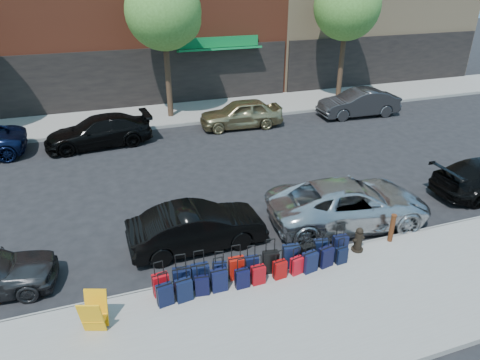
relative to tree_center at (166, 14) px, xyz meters
name	(u,v)px	position (x,y,z in m)	size (l,w,h in m)	color
ground	(207,197)	(-0.64, -9.50, -5.41)	(120.00, 120.00, 0.00)	black
sidewalk_near	(280,321)	(-0.64, -16.00, -5.34)	(60.00, 4.00, 0.15)	gray
sidewalk_far	(161,115)	(-0.64, 0.50, -5.34)	(60.00, 4.00, 0.15)	gray
curb_near	(250,269)	(-0.64, -13.98, -5.34)	(60.00, 0.08, 0.15)	gray
curb_far	(167,126)	(-0.64, -1.52, -5.34)	(60.00, 0.08, 0.15)	gray
tree_center	(166,14)	(0.00, 0.00, 0.00)	(3.80, 3.80, 7.27)	black
tree_right	(349,8)	(10.50, 0.00, 0.00)	(3.80, 3.80, 7.27)	black
suitcase_front_0	(161,284)	(-3.10, -14.27, -4.96)	(0.41, 0.25, 0.95)	#A10A11
suitcase_front_1	(182,280)	(-2.57, -14.32, -4.93)	(0.46, 0.28, 1.06)	black
suitcase_front_2	(200,276)	(-2.11, -14.31, -4.93)	(0.44, 0.25, 1.06)	black
suitcase_front_3	(220,272)	(-1.58, -14.25, -4.99)	(0.40, 0.27, 0.88)	black
suitcase_front_4	(237,268)	(-1.13, -14.29, -4.95)	(0.42, 0.25, 0.98)	#A1130A
suitcase_front_5	(252,265)	(-0.71, -14.26, -4.99)	(0.38, 0.23, 0.86)	black
suitcase_front_6	(271,262)	(-0.20, -14.34, -4.95)	(0.44, 0.28, 1.00)	black
suitcase_front_7	(291,256)	(0.40, -14.31, -4.93)	(0.47, 0.30, 1.06)	black
suitcase_front_8	(307,254)	(0.88, -14.33, -4.97)	(0.40, 0.24, 0.93)	black
suitcase_front_9	(321,249)	(1.34, -14.26, -4.96)	(0.43, 0.29, 0.96)	black
suitcase_front_10	(340,245)	(1.94, -14.27, -4.96)	(0.42, 0.25, 0.98)	black
suitcase_back_0	(165,295)	(-3.07, -14.65, -4.98)	(0.41, 0.27, 0.90)	black
suitcase_back_1	(184,290)	(-2.60, -14.65, -4.97)	(0.42, 0.27, 0.94)	black
suitcase_back_2	(202,285)	(-2.14, -14.59, -5.00)	(0.37, 0.25, 0.83)	black
suitcase_back_3	(219,280)	(-1.70, -14.59, -4.97)	(0.40, 0.23, 0.95)	black
suitcase_back_4	(242,278)	(-1.12, -14.67, -5.00)	(0.35, 0.21, 0.83)	black
suitcase_back_5	(258,275)	(-0.68, -14.67, -5.00)	(0.35, 0.21, 0.83)	maroon
suitcase_back_6	(280,269)	(-0.07, -14.64, -5.01)	(0.36, 0.23, 0.82)	#900909
suitcase_back_7	(297,266)	(0.42, -14.63, -5.02)	(0.36, 0.25, 0.79)	#B40B17
suitcase_back_8	(310,262)	(0.79, -14.65, -4.97)	(0.43, 0.29, 0.93)	black
suitcase_back_9	(326,257)	(1.31, -14.59, -4.97)	(0.42, 0.29, 0.92)	black
suitcase_back_10	(341,255)	(1.78, -14.61, -5.02)	(0.34, 0.22, 0.77)	black
fire_hydrant	(358,240)	(2.54, -14.26, -4.92)	(0.39, 0.34, 0.75)	black
bollard	(392,228)	(3.72, -14.17, -4.80)	(0.16, 0.16, 0.89)	#38190C
display_rack	(94,313)	(-4.67, -14.93, -4.82)	(0.66, 0.69, 0.90)	#F7A50D
car_near_1	(197,227)	(-1.69, -12.36, -4.75)	(1.39, 3.99, 1.32)	black
car_near_2	(349,203)	(3.20, -12.65, -4.69)	(2.39, 5.19, 1.44)	silver
car_far_1	(99,131)	(-4.03, -2.99, -4.72)	(1.95, 4.79, 1.39)	black
car_far_2	(241,114)	(3.03, -2.65, -4.69)	(1.71, 4.26, 1.45)	#9D8E60
car_far_3	(359,103)	(9.83, -3.00, -4.67)	(1.56, 4.47, 1.47)	#343336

